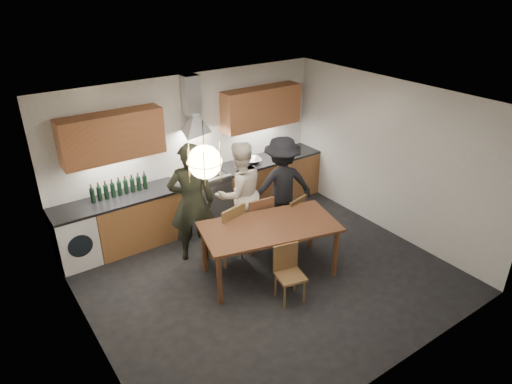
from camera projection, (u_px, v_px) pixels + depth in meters
ground at (267, 275)px, 6.82m from camera, size 5.00×5.00×0.00m
room_shell at (268, 170)px, 6.07m from camera, size 5.02×4.52×2.61m
counter_run at (203, 199)px, 8.07m from camera, size 5.00×0.62×0.90m
range_stove at (202, 200)px, 8.06m from camera, size 0.90×0.60×0.92m
wall_fixtures at (194, 120)px, 7.51m from camera, size 4.30×0.54×1.10m
pendant_lamp at (205, 162)px, 5.31m from camera, size 0.43×0.43×0.70m
dining_table at (270, 231)px, 6.56m from camera, size 2.12×1.42×0.82m
chair_back_left at (229, 230)px, 6.90m from camera, size 0.53×0.53×0.99m
chair_back_mid at (258, 220)px, 7.20m from camera, size 0.48×0.48×0.96m
chair_back_right at (292, 218)px, 7.35m from camera, size 0.48×0.48×0.88m
chair_front at (288, 269)px, 6.19m from camera, size 0.43×0.43×0.80m
person_left at (192, 203)px, 6.84m from camera, size 0.82×0.69×1.92m
person_mid at (240, 193)px, 7.33m from camera, size 0.86×0.68×1.74m
person_right at (282, 185)px, 7.65m from camera, size 1.24×0.94×1.70m
mixing_bowl at (252, 161)px, 8.38m from camera, size 0.42×0.42×0.08m
stock_pot at (277, 152)px, 8.68m from camera, size 0.24×0.24×0.15m
wine_bottles at (119, 187)px, 7.14m from camera, size 0.92×0.07×0.30m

